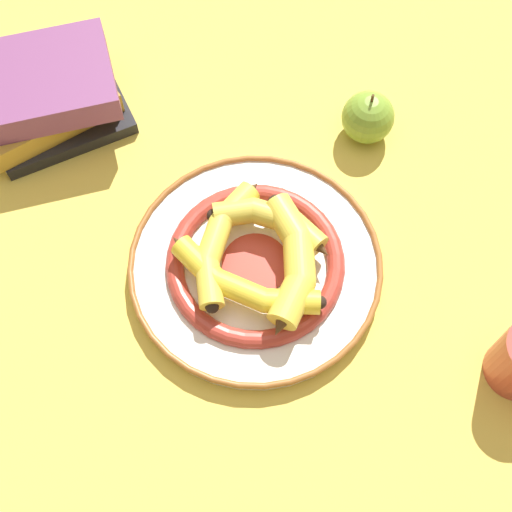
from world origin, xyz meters
TOP-DOWN VIEW (x-y plane):
  - ground_plane at (0.00, 0.00)m, footprint 2.80×2.80m
  - decorative_bowl at (-0.01, 0.00)m, footprint 0.33×0.33m
  - banana_a at (-0.02, -0.04)m, footprint 0.21×0.07m
  - banana_b at (0.04, 0.00)m, footprint 0.09×0.19m
  - banana_c at (-0.00, 0.05)m, footprint 0.17×0.06m
  - banana_d at (-0.06, 0.00)m, footprint 0.06×0.19m
  - book_stack at (-0.37, 0.13)m, footprint 0.25×0.24m
  - apple at (0.07, 0.26)m, footprint 0.07×0.07m

SIDE VIEW (x-z plane):
  - ground_plane at x=0.00m, z-range 0.00..0.00m
  - decorative_bowl at x=-0.01m, z-range 0.00..0.03m
  - apple at x=0.07m, z-range -0.01..0.08m
  - banana_a at x=-0.02m, z-range 0.04..0.07m
  - banana_d at x=-0.06m, z-range 0.04..0.07m
  - book_stack at x=-0.37m, z-range 0.00..0.10m
  - banana_c at x=0.00m, z-range 0.04..0.07m
  - banana_b at x=0.04m, z-range 0.04..0.07m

